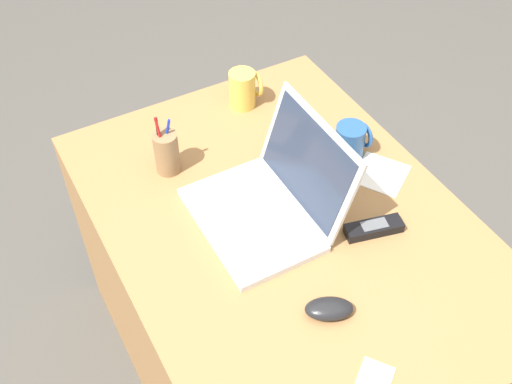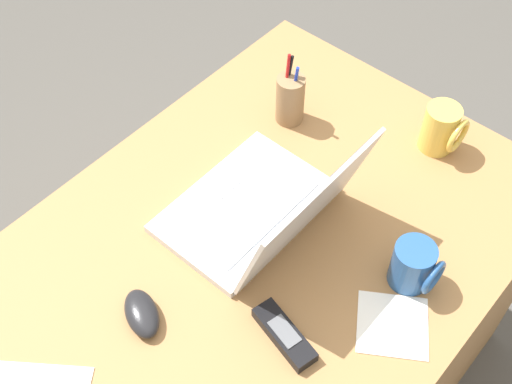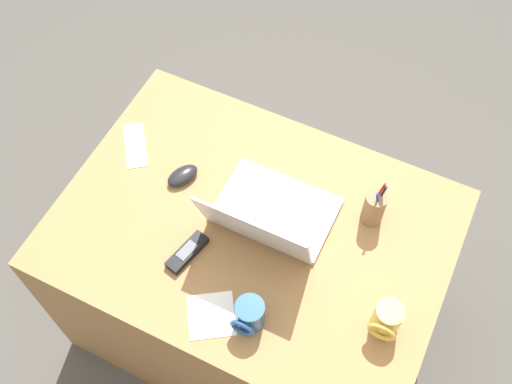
# 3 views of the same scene
# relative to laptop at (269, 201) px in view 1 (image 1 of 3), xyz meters

# --- Properties ---
(ground_plane) EXTENTS (6.00, 6.00, 0.00)m
(ground_plane) POSITION_rel_laptop_xyz_m (0.04, 0.03, -0.76)
(ground_plane) COLOR #4C4944
(desk) EXTENTS (1.14, 0.82, 0.71)m
(desk) POSITION_rel_laptop_xyz_m (0.04, 0.03, -0.41)
(desk) COLOR #9E7042
(desk) RESTS_ON ground
(laptop) EXTENTS (0.34, 0.31, 0.24)m
(laptop) POSITION_rel_laptop_xyz_m (0.00, 0.00, 0.00)
(laptop) COLOR silver
(laptop) RESTS_ON desk
(computer_mouse) EXTENTS (0.10, 0.12, 0.03)m
(computer_mouse) POSITION_rel_laptop_xyz_m (0.30, -0.03, -0.03)
(computer_mouse) COLOR black
(computer_mouse) RESTS_ON desk
(coffee_mug_white) EXTENTS (0.08, 0.09, 0.11)m
(coffee_mug_white) POSITION_rel_laptop_xyz_m (-0.41, 0.15, 0.01)
(coffee_mug_white) COLOR #E0BC4C
(coffee_mug_white) RESTS_ON desk
(coffee_mug_tall) EXTENTS (0.08, 0.09, 0.10)m
(coffee_mug_tall) POSITION_rel_laptop_xyz_m (-0.08, 0.29, -0.00)
(coffee_mug_tall) COLOR #26518C
(coffee_mug_tall) RESTS_ON desk
(cordless_phone) EXTENTS (0.08, 0.14, 0.03)m
(cordless_phone) POSITION_rel_laptop_xyz_m (0.17, 0.19, -0.04)
(cordless_phone) COLOR black
(cordless_phone) RESTS_ON desk
(pen_holder) EXTENTS (0.06, 0.06, 0.17)m
(pen_holder) POSITION_rel_laptop_xyz_m (-0.26, -0.15, 0.01)
(pen_holder) COLOR olive
(pen_holder) RESTS_ON desk
(paper_note_left) EXTENTS (0.17, 0.17, 0.00)m
(paper_note_left) POSITION_rel_laptop_xyz_m (0.02, 0.32, -0.05)
(paper_note_left) COLOR white
(paper_note_left) RESTS_ON desk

